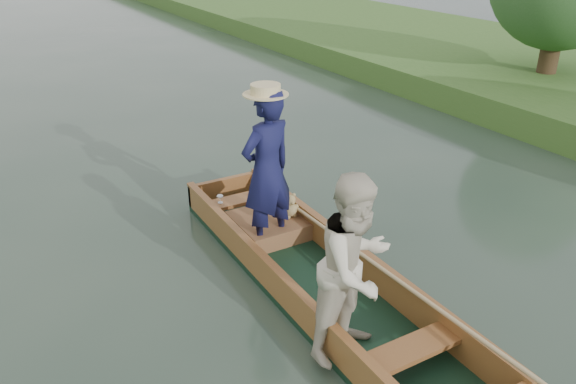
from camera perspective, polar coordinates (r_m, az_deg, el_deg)
ground at (r=6.48m, az=2.68°, el=-9.60°), size 120.00×120.00×0.00m
trees_far at (r=9.87m, az=-24.13°, el=16.78°), size 21.32×5.69×4.57m
punt at (r=5.98m, az=2.26°, el=-4.65°), size 1.36×5.20×2.12m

